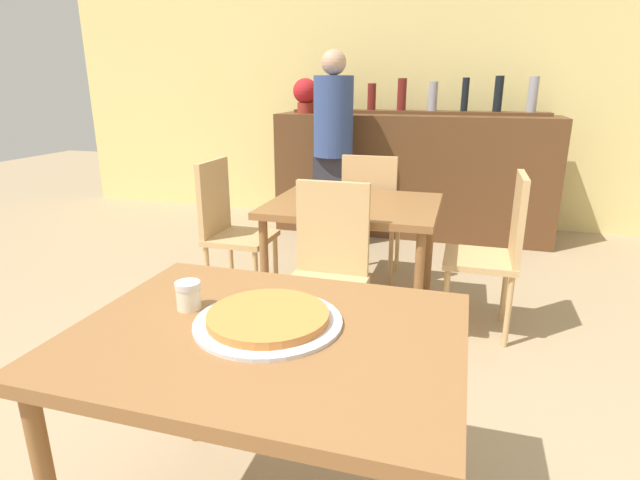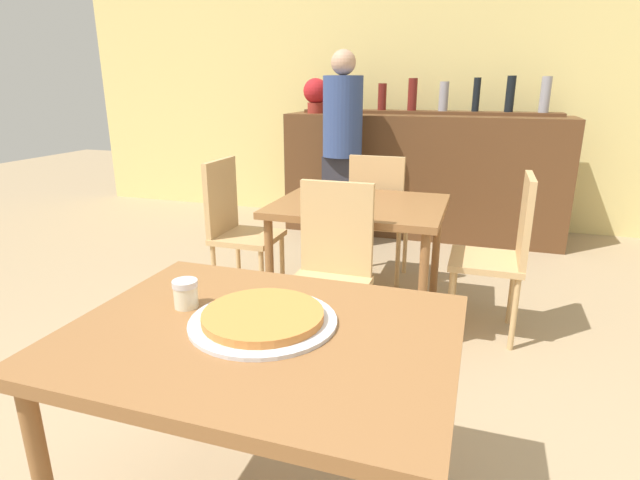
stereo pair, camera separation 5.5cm
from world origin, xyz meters
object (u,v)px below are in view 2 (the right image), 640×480
at_px(chair_far_side_right, 503,247).
at_px(pizza_tray, 263,318).
at_px(cheese_shaker, 186,293).
at_px(chair_far_side_back, 378,212).
at_px(chair_far_side_left, 236,222).
at_px(potted_plant, 316,94).
at_px(chair_far_side_front, 331,265).
at_px(person_standing, 342,144).

distance_m(chair_far_side_right, pizza_tray, 1.82).
bearing_deg(cheese_shaker, chair_far_side_back, 86.08).
relative_size(chair_far_side_back, cheese_shaker, 10.85).
height_order(chair_far_side_back, chair_far_side_left, same).
xyz_separation_m(chair_far_side_left, potted_plant, (-0.08, 1.92, 0.78)).
xyz_separation_m(chair_far_side_back, chair_far_side_right, (0.84, -0.58, 0.00)).
height_order(chair_far_side_front, cheese_shaker, chair_far_side_front).
bearing_deg(chair_far_side_back, cheese_shaker, 86.08).
bearing_deg(pizza_tray, chair_far_side_right, 66.66).
relative_size(chair_far_side_back, pizza_tray, 2.21).
distance_m(chair_far_side_right, potted_plant, 2.71).
xyz_separation_m(chair_far_side_front, pizza_tray, (0.12, -1.07, 0.23)).
relative_size(chair_far_side_front, pizza_tray, 2.21).
bearing_deg(pizza_tray, chair_far_side_back, 93.10).
bearing_deg(chair_far_side_back, potted_plant, -55.46).
bearing_deg(cheese_shaker, chair_far_side_left, 112.81).
height_order(pizza_tray, cheese_shaker, cheese_shaker).
bearing_deg(person_standing, potted_plant, 128.52).
relative_size(pizza_tray, cheese_shaker, 4.91).
xyz_separation_m(chair_far_side_back, cheese_shaker, (-0.15, -2.21, 0.26)).
distance_m(chair_far_side_left, chair_far_side_right, 1.67).
bearing_deg(chair_far_side_left, chair_far_side_back, -55.19).
xyz_separation_m(chair_far_side_right, potted_plant, (-1.76, 1.92, 0.78)).
height_order(chair_far_side_back, cheese_shaker, chair_far_side_back).
distance_m(chair_far_side_left, cheese_shaker, 1.78).
bearing_deg(pizza_tray, chair_far_side_front, 96.44).
height_order(chair_far_side_back, pizza_tray, chair_far_side_back).
bearing_deg(chair_far_side_left, cheese_shaker, -157.19).
bearing_deg(chair_far_side_front, pizza_tray, -83.56).
relative_size(chair_far_side_left, potted_plant, 2.89).
height_order(chair_far_side_front, chair_far_side_right, same).
distance_m(pizza_tray, potted_plant, 3.76).
distance_m(chair_far_side_back, cheese_shaker, 2.23).
xyz_separation_m(cheese_shaker, potted_plant, (-0.77, 3.54, 0.53)).
distance_m(chair_far_side_front, pizza_tray, 1.11).
xyz_separation_m(pizza_tray, person_standing, (-0.62, 3.04, 0.15)).
bearing_deg(chair_far_side_front, chair_far_side_back, 90.00).
bearing_deg(person_standing, pizza_tray, -78.51).
bearing_deg(cheese_shaker, chair_far_side_front, 81.78).
bearing_deg(pizza_tray, person_standing, 101.49).
bearing_deg(chair_far_side_front, chair_far_side_left, 145.19).
height_order(chair_far_side_left, cheese_shaker, chair_far_side_left).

